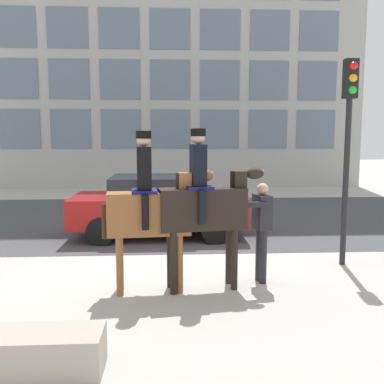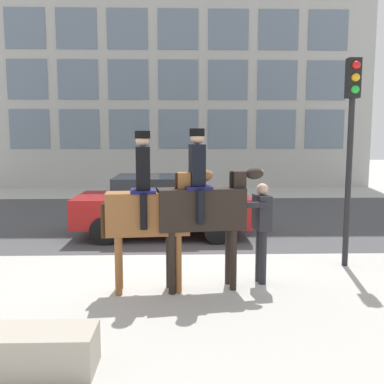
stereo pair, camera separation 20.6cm
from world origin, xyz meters
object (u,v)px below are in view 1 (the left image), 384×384
(mounted_horse_lead, at_px, (151,209))
(street_car_near_lane, at_px, (158,205))
(pedestrian_bystander, at_px, (261,224))
(mounted_horse_companion, at_px, (204,205))
(traffic_light, at_px, (348,129))

(mounted_horse_lead, distance_m, street_car_near_lane, 3.98)
(pedestrian_bystander, bearing_deg, street_car_near_lane, -73.36)
(mounted_horse_lead, xyz_separation_m, mounted_horse_companion, (0.85, 0.06, 0.04))
(mounted_horse_lead, relative_size, traffic_light, 0.66)
(mounted_horse_companion, xyz_separation_m, pedestrian_bystander, (1.00, 0.26, -0.38))
(mounted_horse_lead, relative_size, mounted_horse_companion, 0.99)
(mounted_horse_companion, height_order, traffic_light, traffic_light)
(mounted_horse_lead, height_order, street_car_near_lane, mounted_horse_lead)
(mounted_horse_lead, bearing_deg, street_car_near_lane, 84.62)
(traffic_light, bearing_deg, mounted_horse_lead, -161.30)
(mounted_horse_companion, xyz_separation_m, street_car_near_lane, (-0.83, 3.88, -0.59))
(mounted_horse_lead, distance_m, traffic_light, 4.09)
(mounted_horse_companion, distance_m, street_car_near_lane, 4.01)
(pedestrian_bystander, bearing_deg, mounted_horse_companion, 4.57)
(mounted_horse_companion, relative_size, pedestrian_bystander, 1.53)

